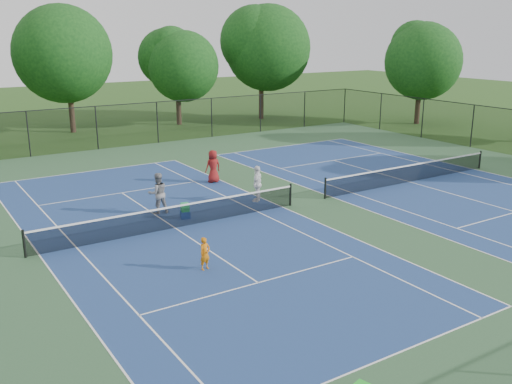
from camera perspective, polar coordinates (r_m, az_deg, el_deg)
ground at (r=27.59m, az=5.21°, el=-1.02°), size 140.00×140.00×0.00m
court_pad at (r=27.59m, az=5.21°, el=-1.01°), size 36.00×36.00×0.01m
tennis_court_left at (r=24.09m, az=-8.10°, el=-3.39°), size 12.00×23.83×1.07m
tennis_court_right at (r=32.20m, az=15.12°, el=1.13°), size 12.00×23.83×1.07m
perimeter_fence at (r=27.17m, az=5.30°, el=2.22°), size 36.08×36.08×3.02m
tree_back_b at (r=48.39m, az=-18.46°, el=13.42°), size 7.60×7.60×10.03m
tree_back_c at (r=50.56m, az=-7.91°, el=12.86°), size 6.00×6.00×8.40m
tree_back_d at (r=53.53m, az=0.54°, el=14.60°), size 7.80×7.80×10.37m
tree_side_e at (r=52.53m, az=16.22°, el=12.86°), size 6.60×6.60×8.87m
child_player at (r=19.76m, az=-5.13°, el=-6.15°), size 0.48×0.38×1.17m
instructor at (r=25.92m, az=-9.78°, el=-0.13°), size 0.97×0.78×1.88m
bystander_a at (r=27.37m, az=0.14°, el=0.85°), size 1.07×1.01×1.78m
bystander_c at (r=30.95m, az=-4.32°, el=2.57°), size 0.88×0.58×1.79m
ball_crate at (r=25.25m, az=-7.09°, el=-2.29°), size 0.45×0.40×0.33m
ball_hopper at (r=25.15m, az=-7.12°, el=-1.52°), size 0.38×0.34×0.38m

